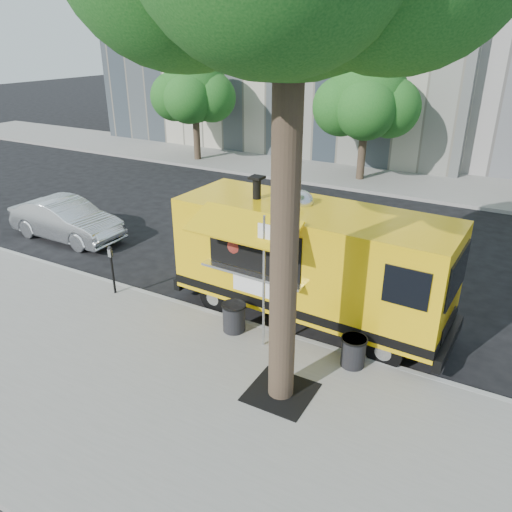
{
  "coord_description": "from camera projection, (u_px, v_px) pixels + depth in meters",
  "views": [
    {
      "loc": [
        5.9,
        -9.67,
        6.41
      ],
      "look_at": [
        0.5,
        0.0,
        1.45
      ],
      "focal_mm": 35.0,
      "sensor_mm": 36.0,
      "label": 1
    }
  ],
  "objects": [
    {
      "name": "ground",
      "position": [
        239.0,
        303.0,
        12.95
      ],
      "size": [
        120.0,
        120.0,
        0.0
      ],
      "primitive_type": "plane",
      "color": "black",
      "rests_on": "ground"
    },
    {
      "name": "sidewalk",
      "position": [
        134.0,
        388.0,
        9.73
      ],
      "size": [
        60.0,
        6.0,
        0.15
      ],
      "primitive_type": "cube",
      "color": "gray",
      "rests_on": "ground"
    },
    {
      "name": "curb",
      "position": [
        220.0,
        317.0,
        12.18
      ],
      "size": [
        60.0,
        0.14,
        0.16
      ],
      "primitive_type": "cube",
      "color": "#999993",
      "rests_on": "ground"
    },
    {
      "name": "far_sidewalk",
      "position": [
        385.0,
        179.0,
        23.68
      ],
      "size": [
        60.0,
        5.0,
        0.15
      ],
      "primitive_type": "cube",
      "color": "gray",
      "rests_on": "ground"
    },
    {
      "name": "tree_well",
      "position": [
        281.0,
        392.0,
        9.5
      ],
      "size": [
        1.2,
        1.2,
        0.02
      ],
      "primitive_type": "cube",
      "color": "black",
      "rests_on": "sidewalk"
    },
    {
      "name": "far_tree_a",
      "position": [
        194.0,
        89.0,
        25.66
      ],
      "size": [
        3.42,
        3.42,
        5.36
      ],
      "color": "#33261C",
      "rests_on": "far_sidewalk"
    },
    {
      "name": "far_tree_b",
      "position": [
        367.0,
        97.0,
        21.95
      ],
      "size": [
        3.6,
        3.6,
        5.5
      ],
      "color": "#33261C",
      "rests_on": "far_sidewalk"
    },
    {
      "name": "sign_post",
      "position": [
        264.0,
        275.0,
        10.27
      ],
      "size": [
        0.28,
        0.06,
        3.0
      ],
      "color": "silver",
      "rests_on": "sidewalk"
    },
    {
      "name": "parking_meter",
      "position": [
        112.0,
        264.0,
        12.81
      ],
      "size": [
        0.11,
        0.11,
        1.33
      ],
      "color": "black",
      "rests_on": "sidewalk"
    },
    {
      "name": "food_truck",
      "position": [
        309.0,
        260.0,
        11.64
      ],
      "size": [
        6.84,
        3.27,
        3.33
      ],
      "rotation": [
        0.0,
        0.0,
        -0.05
      ],
      "color": "yellow",
      "rests_on": "ground"
    },
    {
      "name": "sedan",
      "position": [
        66.0,
        220.0,
        16.73
      ],
      "size": [
        4.13,
        1.46,
        1.36
      ],
      "primitive_type": "imported",
      "rotation": [
        0.0,
        0.0,
        1.57
      ],
      "color": "silver",
      "rests_on": "ground"
    },
    {
      "name": "trash_bin_left",
      "position": [
        353.0,
        351.0,
        10.15
      ],
      "size": [
        0.54,
        0.54,
        0.65
      ],
      "color": "black",
      "rests_on": "sidewalk"
    },
    {
      "name": "trash_bin_right",
      "position": [
        234.0,
        316.0,
        11.35
      ],
      "size": [
        0.56,
        0.56,
        0.67
      ],
      "color": "black",
      "rests_on": "sidewalk"
    }
  ]
}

